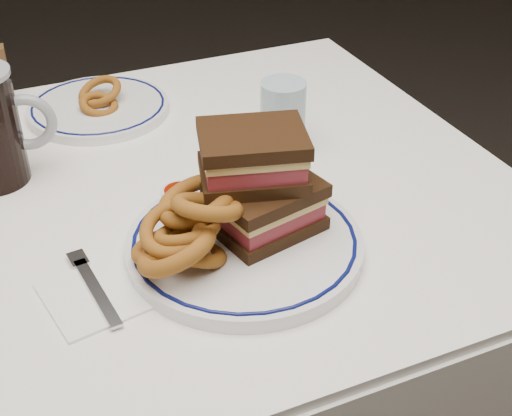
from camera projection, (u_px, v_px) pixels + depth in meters
name	position (u px, v px, depth m)	size (l,w,h in m)	color
dining_table	(85.00, 269.00, 1.05)	(1.27, 0.87, 0.75)	white
main_plate	(244.00, 244.00, 0.90)	(0.30, 0.30, 0.02)	white
reuben_sandwich	(259.00, 182.00, 0.88)	(0.16, 0.15, 0.13)	black
onion_rings_main	(185.00, 230.00, 0.84)	(0.15, 0.15, 0.13)	#652B0D
ketchup_ramekin	(180.00, 198.00, 0.95)	(0.05, 0.05, 0.03)	white
water_glass	(283.00, 116.00, 1.10)	(0.07, 0.07, 0.11)	#A1BDD0
far_plate	(99.00, 108.00, 1.23)	(0.24, 0.24, 0.02)	white
onion_rings_far	(99.00, 97.00, 1.22)	(0.09, 0.10, 0.05)	#652B0D
napkin_fork	(97.00, 293.00, 0.84)	(0.14, 0.16, 0.01)	white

